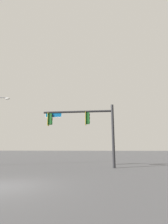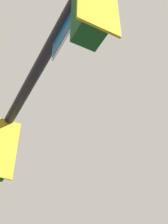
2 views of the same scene
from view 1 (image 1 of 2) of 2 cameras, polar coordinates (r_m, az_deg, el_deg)
The scene contains 2 objects.
ground_plane at distance 9.19m, azimuth -25.86°, elevation -21.20°, with size 400.00×400.00×0.00m, color #474749.
signal_pole_near at distance 16.75m, azimuth 0.81°, elevation -3.49°, with size 6.89×0.61×5.83m.
Camera 1 is at (-4.89, 7.60, 1.64)m, focal length 28.00 mm.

